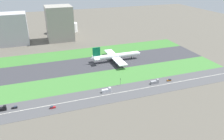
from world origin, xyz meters
TOP-DOWN VIEW (x-y plane):
  - ground_plane at (0.00, 0.00)m, footprint 800.00×800.00m
  - runway at (0.00, 0.00)m, footprint 280.00×46.00m
  - grass_median_north at (0.00, 41.00)m, footprint 280.00×36.00m
  - grass_median_south at (0.00, -41.00)m, footprint 280.00×36.00m
  - highway at (0.00, -73.00)m, footprint 280.00×28.00m
  - highway_centerline at (0.00, -73.00)m, footprint 266.00×0.50m
  - airliner at (29.82, 0.00)m, footprint 65.00×56.00m
  - car_1 at (-81.15, -68.00)m, footprint 4.40×1.80m
  - car_0 at (-52.73, -78.00)m, footprint 4.40×1.80m
  - truck_1 at (-3.78, -68.00)m, footprint 8.40×2.50m
  - car_2 at (61.88, -68.00)m, footprint 4.40×1.80m
  - truck_0 at (-91.07, -68.00)m, footprint 8.40×2.50m
  - truck_2 at (45.62, -68.00)m, footprint 8.40×2.50m
  - traffic_light at (12.70, -60.01)m, footprint 0.36×0.50m
  - terminal_building at (-90.00, 114.00)m, footprint 47.02×30.52m
  - hangar_building at (-19.53, 114.00)m, footprint 39.12×36.48m
  - fuel_tank_west at (-25.48, 159.00)m, footprint 18.31×18.31m
  - fuel_tank_centre at (5.73, 159.00)m, footprint 20.90×20.90m

SIDE VIEW (x-z plane):
  - ground_plane at x=0.00m, z-range 0.00..0.00m
  - runway at x=0.00m, z-range 0.00..0.10m
  - grass_median_north at x=0.00m, z-range 0.00..0.10m
  - grass_median_south at x=0.00m, z-range 0.00..0.10m
  - highway at x=0.00m, z-range 0.00..0.10m
  - highway_centerline at x=0.00m, z-range 0.10..0.11m
  - car_1 at x=-81.15m, z-range -0.08..1.92m
  - car_0 at x=-52.73m, z-range -0.08..1.92m
  - car_2 at x=61.88m, z-range -0.08..1.92m
  - truck_1 at x=-3.78m, z-range -0.33..3.67m
  - truck_0 at x=-91.07m, z-range -0.33..3.67m
  - truck_2 at x=45.62m, z-range -0.33..3.67m
  - traffic_light at x=12.70m, z-range 0.69..7.89m
  - airliner at x=29.82m, z-range -3.62..16.08m
  - fuel_tank_west at x=-25.48m, z-range 0.00..14.25m
  - fuel_tank_centre at x=5.73m, z-range 0.00..15.31m
  - terminal_building at x=-90.00m, z-range 0.00..45.37m
  - hangar_building at x=-19.53m, z-range 0.00..52.13m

